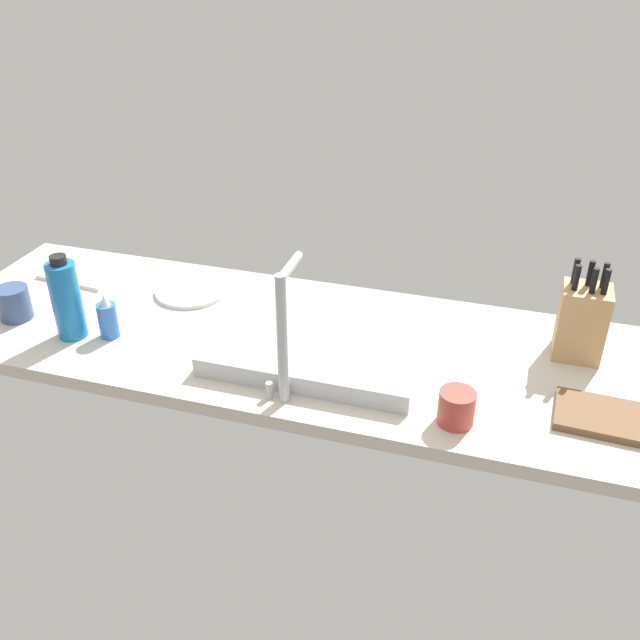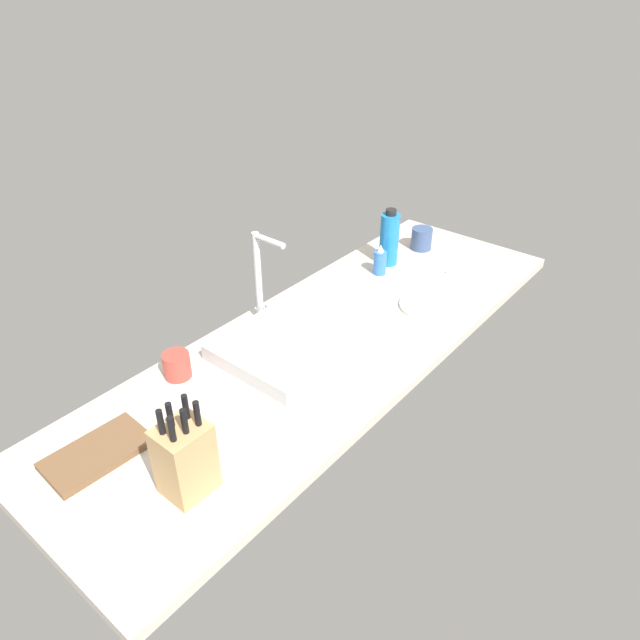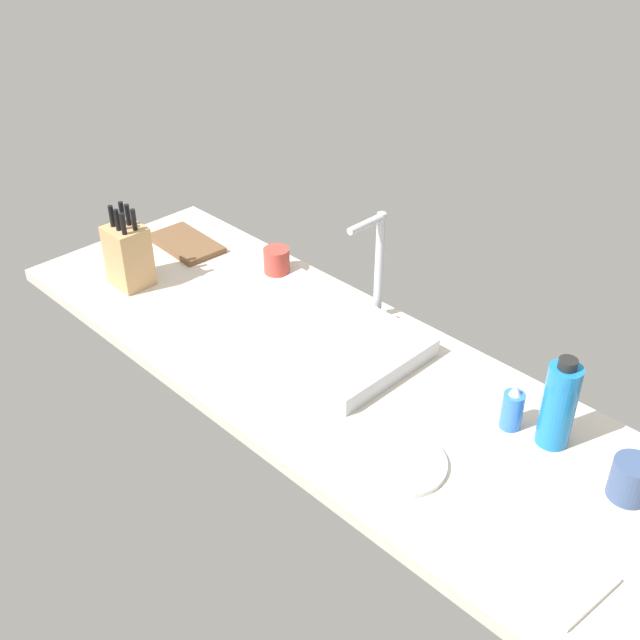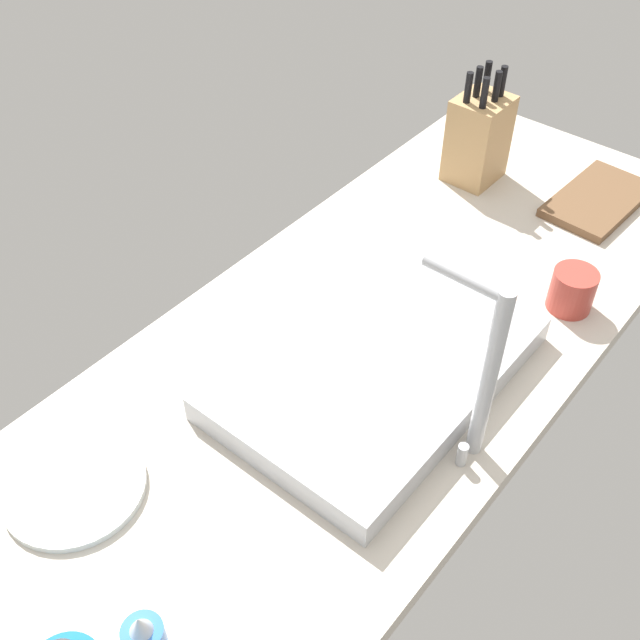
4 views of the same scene
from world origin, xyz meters
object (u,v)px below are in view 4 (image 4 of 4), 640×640
at_px(dinner_plate, 74,487).
at_px(faucet, 483,363).
at_px(knife_block, 478,137).
at_px(sink_basin, 376,367).
at_px(cutting_board, 598,200).
at_px(coffee_mug, 572,290).

bearing_deg(dinner_plate, faucet, 137.40).
bearing_deg(knife_block, sink_basin, 17.55).
xyz_separation_m(sink_basin, faucet, (0.02, 0.19, 0.16)).
bearing_deg(dinner_plate, sink_basin, 155.48).
xyz_separation_m(cutting_board, dinner_plate, (1.13, -0.27, -0.00)).
distance_m(faucet, cutting_board, 0.73).
height_order(cutting_board, coffee_mug, coffee_mug).
relative_size(faucet, coffee_mug, 3.99).
xyz_separation_m(faucet, cutting_board, (-0.70, -0.12, -0.17)).
xyz_separation_m(faucet, coffee_mug, (-0.38, -0.02, -0.14)).
height_order(sink_basin, knife_block, knife_block).
relative_size(cutting_board, coffee_mug, 3.17).
distance_m(dinner_plate, coffee_mug, 0.88).
bearing_deg(sink_basin, dinner_plate, -24.52).
bearing_deg(sink_basin, faucet, 83.18).
bearing_deg(cutting_board, sink_basin, -5.61).
bearing_deg(faucet, knife_block, -149.30).
bearing_deg(sink_basin, cutting_board, 174.39).
relative_size(sink_basin, coffee_mug, 6.51).
height_order(knife_block, coffee_mug, knife_block).
relative_size(faucet, cutting_board, 1.26).
relative_size(sink_basin, faucet, 1.63).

